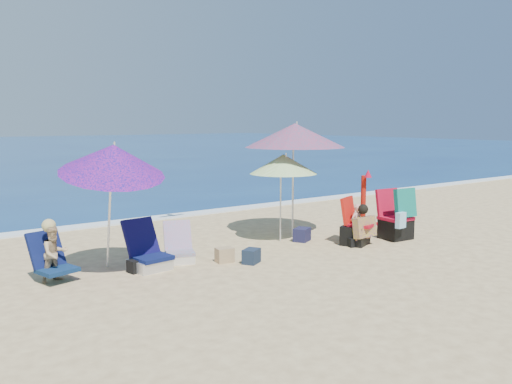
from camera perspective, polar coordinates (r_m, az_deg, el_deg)
ground at (r=9.92m, az=4.88°, el=-6.78°), size 120.00×120.00×0.00m
foam at (r=14.05m, az=-9.05°, el=-2.54°), size 120.00×0.50×0.04m
umbrella_turquoise at (r=11.43m, az=4.10°, el=5.93°), size 2.58×2.58×2.43m
umbrella_striped at (r=10.87m, az=2.88°, el=2.94°), size 1.58×1.58×1.81m
umbrella_blue at (r=8.74m, az=-14.77°, el=3.32°), size 1.80×1.86×2.25m
furled_umbrella at (r=11.60m, az=11.26°, el=-0.84°), size 0.19×0.29×1.44m
chair_navy at (r=9.22m, az=-11.26°, el=-6.61°), size 0.67×0.79×0.81m
chair_rainbow at (r=9.62m, az=-8.08°, el=-6.16°), size 0.68×0.74×0.68m
camp_chair_left at (r=10.98m, az=10.32°, el=-3.98°), size 0.77×0.72×0.93m
camp_chair_right at (r=11.63m, az=14.50°, el=-2.91°), size 0.70×0.75×1.08m
person_center at (r=10.89m, az=10.79°, el=-3.44°), size 0.58×0.54×0.83m
person_left at (r=8.88m, az=-20.46°, el=-6.02°), size 0.67×0.78×0.96m
bag_navy_a at (r=9.43m, az=-0.49°, el=-6.73°), size 0.39×0.36×0.25m
bag_black_a at (r=9.10m, az=-12.36°, el=-7.56°), size 0.31×0.25×0.21m
bag_tan at (r=9.51m, az=-3.31°, el=-6.61°), size 0.32×0.25×0.25m
bag_navy_b at (r=11.16m, az=4.83°, el=-4.46°), size 0.44×0.40×0.27m
bag_black_b at (r=10.80m, az=10.20°, el=-5.21°), size 0.26×0.21×0.18m
orange_item at (r=11.99m, az=15.49°, el=-4.46°), size 0.25×0.17×0.03m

